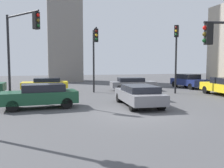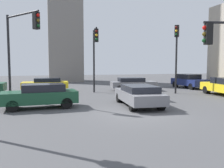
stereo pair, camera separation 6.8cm
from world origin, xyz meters
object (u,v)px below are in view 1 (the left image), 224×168
at_px(car_1, 132,84).
at_px(car_2, 139,95).
at_px(car_7, 45,84).
at_px(car_5, 188,81).
at_px(traffic_light_3, 21,38).
at_px(traffic_light_4, 176,47).
at_px(traffic_light_2, 95,47).
at_px(car_6, 41,95).

bearing_deg(car_1, car_2, -101.89).
bearing_deg(car_2, car_7, 33.74).
distance_m(car_1, car_7, 8.19).
bearing_deg(car_5, car_2, -51.40).
bearing_deg(car_5, traffic_light_3, -74.91).
relative_size(traffic_light_4, car_7, 1.40).
bearing_deg(traffic_light_2, car_1, 121.20).
bearing_deg(car_6, traffic_light_3, -63.55).
distance_m(traffic_light_3, car_5, 17.49).
bearing_deg(traffic_light_2, car_6, -31.51).
distance_m(traffic_light_4, car_1, 5.34).
relative_size(traffic_light_2, car_2, 1.18).
bearing_deg(traffic_light_4, car_1, -91.09).
xyz_separation_m(car_5, car_6, (-14.94, -7.88, -0.02)).
distance_m(traffic_light_2, traffic_light_3, 6.42).
height_order(car_5, car_6, car_5).
bearing_deg(car_6, car_2, 167.56).
height_order(traffic_light_2, traffic_light_3, traffic_light_3).
distance_m(traffic_light_3, traffic_light_4, 12.52).
bearing_deg(car_6, car_5, -156.22).
bearing_deg(car_5, traffic_light_4, -49.98).
bearing_deg(traffic_light_3, car_2, 30.85).
relative_size(traffic_light_4, car_1, 1.33).
relative_size(traffic_light_3, car_5, 1.39).
relative_size(car_1, car_5, 1.05).
height_order(traffic_light_2, car_2, traffic_light_2).
height_order(traffic_light_3, traffic_light_4, traffic_light_4).
bearing_deg(car_7, traffic_light_3, 79.84).
bearing_deg(car_2, traffic_light_4, -43.97).
relative_size(traffic_light_2, car_7, 1.32).
bearing_deg(car_7, car_6, 90.38).
distance_m(traffic_light_4, car_5, 6.26).
bearing_deg(traffic_light_4, traffic_light_3, -34.68).
xyz_separation_m(car_1, car_2, (-2.55, -7.98, 0.01)).
relative_size(traffic_light_3, traffic_light_4, 1.00).
xyz_separation_m(traffic_light_2, traffic_light_4, (6.88, -1.23, 0.10)).
bearing_deg(traffic_light_3, car_5, 73.22).
relative_size(traffic_light_2, car_5, 1.32).
bearing_deg(traffic_light_3, car_1, 81.56).
distance_m(traffic_light_2, car_6, 7.56).
height_order(traffic_light_3, car_5, traffic_light_3).
bearing_deg(car_1, traffic_light_3, -145.71).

